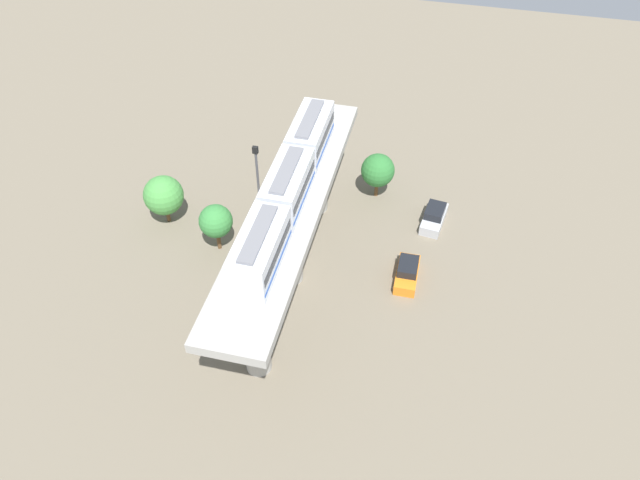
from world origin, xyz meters
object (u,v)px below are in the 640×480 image
Objects in this scene: train at (287,187)px; parked_car_orange at (407,272)px; signal_post at (259,197)px; tree_far_corner at (164,195)px; tree_near_viaduct at (378,170)px; parked_car_silver at (434,217)px; tree_mid_lot at (216,221)px.

train reaches higher than parked_car_orange.
signal_post reaches higher than parked_car_orange.
tree_near_viaduct is at bearing 24.09° from tree_far_corner.
parked_car_silver is (11.11, 9.94, -9.37)m from train.
tree_mid_lot is at bearing -149.47° from parked_car_silver.
tree_near_viaduct is at bearing 48.79° from signal_post.
parked_car_orange is 0.86× the size of tree_far_corner.
parked_car_orange is (9.60, 2.29, -9.37)m from train.
tree_near_viaduct is 0.42× the size of signal_post.
tree_near_viaduct reaches higher than parked_car_orange.
tree_mid_lot is 4.94m from signal_post.
signal_post reaches higher than parked_car_silver.
tree_near_viaduct is 0.95× the size of tree_far_corner.
train is at bearing -18.57° from tree_far_corner.
parked_car_silver is 6.96m from tree_near_viaduct.
parked_car_silver is 1.04× the size of parked_car_orange.
signal_post is at bearing -146.67° from parked_car_silver.
signal_post is (-14.51, -7.02, 5.38)m from parked_car_silver.
signal_post is at bearing 176.65° from parked_car_orange.
tree_mid_lot is (-7.32, 2.11, -6.89)m from train.
parked_car_silver and parked_car_orange have the same top height.
parked_car_orange is at bearing 13.39° from train.
train is 15.39m from tree_near_viaduct.
train is 4.86× the size of parked_car_orange.
tree_near_viaduct is at bearing 162.75° from parked_car_silver.
tree_far_corner is (-13.25, 4.45, -7.02)m from train.
tree_near_viaduct is at bearing 67.89° from train.
tree_far_corner is at bearing 158.42° from tree_mid_lot.
train is 10.27m from tree_mid_lot.
parked_car_silver is 0.93× the size of tree_mid_lot.
parked_car_silver is 0.39× the size of signal_post.
train is 13.61m from parked_car_orange.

